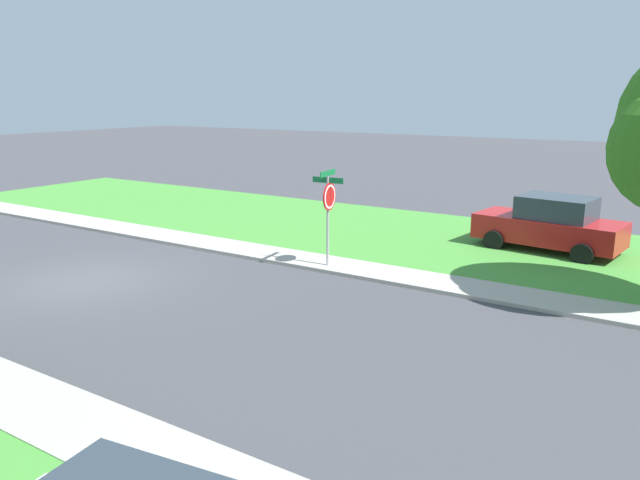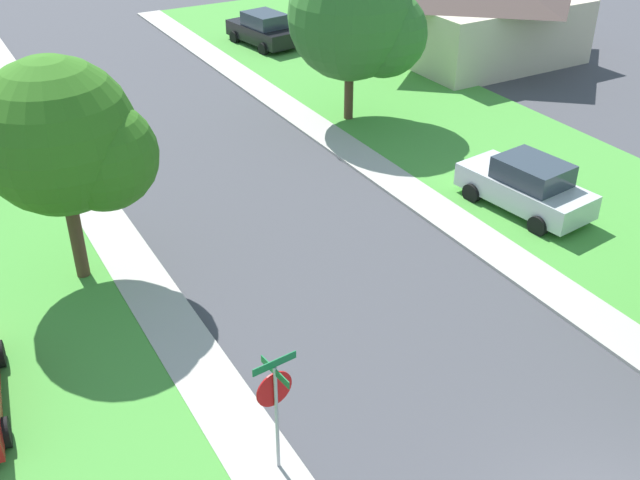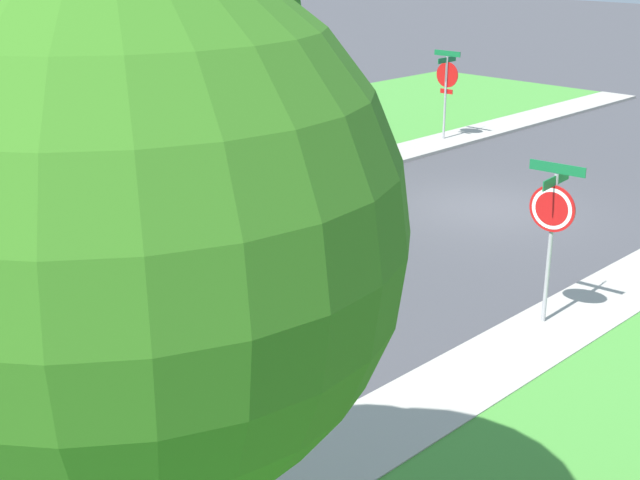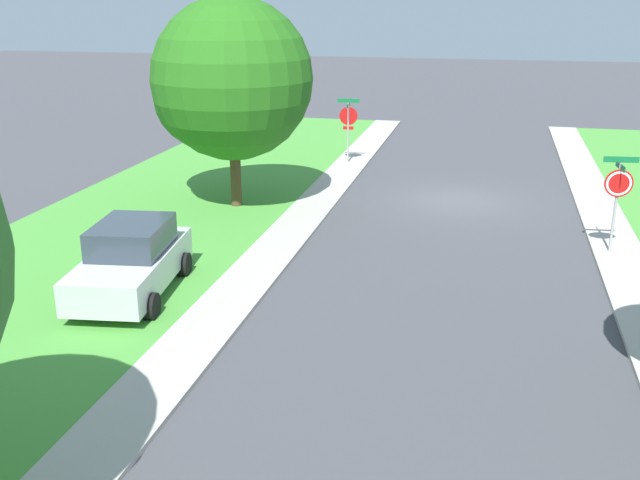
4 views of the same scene
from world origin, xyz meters
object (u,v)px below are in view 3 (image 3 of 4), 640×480
Objects in this scene: tree_sidewalk_mid at (198,14)px; tree_across_right at (129,238)px; stop_sign_near_corner at (447,81)px; stop_sign_far_corner at (552,218)px.

tree_across_right is at bearing 140.53° from tree_sidewalk_mid.
tree_sidewalk_mid reaches higher than tree_across_right.
stop_sign_near_corner is 21.15m from tree_across_right.
tree_sidewalk_mid is at bearing -11.44° from stop_sign_far_corner.
stop_sign_far_corner is at bearing 134.01° from stop_sign_near_corner.
stop_sign_near_corner is at bearing -59.66° from tree_across_right.
stop_sign_near_corner is 0.45× the size of tree_across_right.
stop_sign_near_corner is 13.37m from stop_sign_far_corner.
tree_sidewalk_mid is (11.99, -2.42, 2.23)m from stop_sign_far_corner.
stop_sign_far_corner is 0.40× the size of tree_sidewalk_mid.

